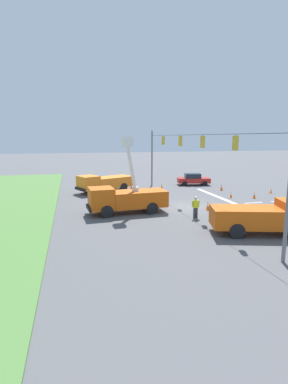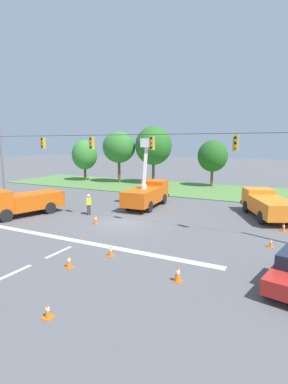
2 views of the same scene
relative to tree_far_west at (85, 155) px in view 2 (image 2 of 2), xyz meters
name	(u,v)px [view 2 (image 2 of 2)]	position (x,y,z in m)	size (l,w,h in m)	color
ground_plane	(122,223)	(18.31, -19.00, -4.13)	(200.00, 200.00, 0.00)	#565659
grass_verge	(194,190)	(18.31, -1.00, -4.08)	(56.00, 12.00, 0.10)	#517F3D
lane_markings	(65,249)	(18.31, -25.37, -4.12)	(17.60, 15.25, 0.01)	silver
signal_gantry	(122,163)	(18.33, -19.00, 0.45)	(26.20, 0.33, 7.20)	slate
tree_far_west	(85,155)	(0.00, 0.00, 0.00)	(3.97, 3.88, 6.45)	brown
tree_west	(119,147)	(6.15, 0.31, 1.21)	(4.99, 4.33, 7.67)	brown
tree_centre	(153,146)	(11.21, 1.60, 1.46)	(5.30, 5.21, 8.37)	brown
tree_east	(213,156)	(19.62, 2.50, 0.11)	(4.04, 3.58, 6.37)	brown
utility_truck_bucket_lift	(147,193)	(17.39, -12.92, -2.77)	(2.78, 6.88, 6.42)	#D6560F
utility_truck_support_near	(21,202)	(9.63, -20.82, -2.93)	(4.03, 6.92, 2.30)	#D6560F
utility_truck_support_far	(267,204)	(27.89, -12.24, -3.00)	(4.99, 7.09, 2.07)	orange
road_worker	(89,203)	(14.44, -18.03, -3.13)	(0.26, 0.65, 1.77)	#383842
traffic_cone_foreground_left	(271,243)	(28.80, -19.62, -3.85)	(0.36, 0.36, 0.59)	orange
traffic_cone_foreground_right	(110,251)	(21.22, -25.07, -3.83)	(0.36, 0.36, 0.63)	orange
traffic_cone_mid_left	(48,310)	(22.44, -30.89, -3.85)	(0.36, 0.36, 0.59)	orange
traffic_cone_mid_right	(69,261)	(20.24, -27.25, -3.77)	(0.36, 0.36, 0.72)	orange
traffic_cone_near_bucket	(95,219)	(16.69, -20.19, -3.74)	(0.36, 0.36, 0.78)	orange
traffic_cone_lane_edge_a	(178,273)	(25.50, -26.23, -3.73)	(0.36, 0.36, 0.79)	orange
traffic_cone_far_left	(284,227)	(29.33, -15.77, -3.83)	(0.36, 0.36, 0.63)	orange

